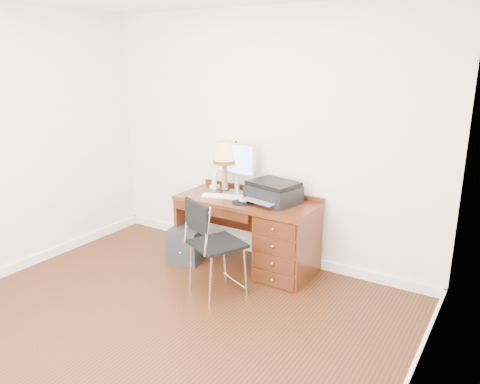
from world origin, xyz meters
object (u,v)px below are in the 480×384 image
Objects in this scene: desk at (273,235)px; leg_lamp at (225,156)px; monitor at (236,161)px; phone at (215,184)px; chair at (213,239)px; printer at (273,192)px; equipment_box at (187,244)px.

leg_lamp is (-0.69, 0.14, 0.73)m from desk.
monitor is 0.41m from phone.
desk is 0.95m from phone.
monitor reaches higher than chair.
leg_lamp reaches higher than printer.
desk is at bearing 4.14° from equipment_box.
phone is 0.76m from equipment_box.
phone is at bearing -176.92° from monitor.
chair is (0.33, -0.93, -0.52)m from monitor.
printer is 1.45× the size of equipment_box.
printer is at bearing 121.90° from desk.
desk reaches higher than equipment_box.
monitor reaches higher than printer.
printer is 1.06× the size of leg_lamp.
leg_lamp is (-0.13, -0.03, 0.05)m from monitor.
leg_lamp is 0.38m from phone.
printer is at bearing -6.08° from phone.
desk is 0.99m from equipment_box.
desk is 2.79× the size of leg_lamp.
chair is 0.93m from equipment_box.
chair reaches higher than desk.
chair is (0.62, -0.92, -0.23)m from phone.
chair is at bearing -67.78° from monitor.
equipment_box is at bearing -146.54° from printer.
equipment_box is at bearing -119.76° from leg_lamp.
chair is at bearing -90.42° from printer.
leg_lamp is 2.89× the size of phone.
chair is at bearing -46.96° from equipment_box.
monitor reaches higher than phone.
phone is (-0.85, 0.17, 0.39)m from desk.
chair is (-0.19, -0.82, -0.28)m from printer.
printer is 3.07× the size of phone.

